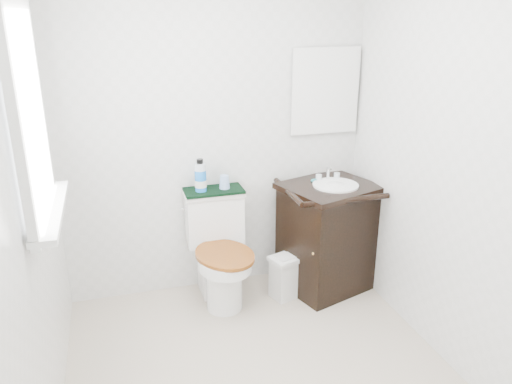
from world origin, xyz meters
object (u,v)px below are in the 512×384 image
mouthwash_bottle (200,177)px  trash_bin (286,276)px  vanity (328,234)px  cup (224,182)px  toilet (219,255)px

mouthwash_bottle → trash_bin: bearing=-23.1°
trash_bin → mouthwash_bottle: (-0.56, 0.24, 0.75)m
vanity → cup: (-0.74, 0.19, 0.42)m
toilet → mouthwash_bottle: mouthwash_bottle is taller
vanity → cup: 0.87m
toilet → trash_bin: bearing=-15.1°
mouthwash_bottle → toilet: bearing=-50.8°
toilet → mouthwash_bottle: (-0.09, 0.11, 0.56)m
trash_bin → cup: size_ratio=3.35×
trash_bin → mouthwash_bottle: size_ratio=1.39×
vanity → trash_bin: vanity is taller
trash_bin → toilet: bearing=164.9°
vanity → trash_bin: size_ratio=2.85×
vanity → mouthwash_bottle: bearing=168.9°
toilet → mouthwash_bottle: bearing=129.2°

